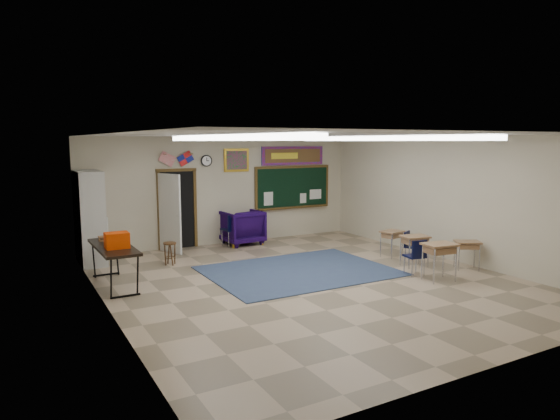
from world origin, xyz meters
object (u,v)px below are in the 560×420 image
folding_table (114,264)px  wooden_stool (170,253)px  wingback_armchair (242,227)px  student_desk_front_right (392,242)px  student_desk_front_left (414,249)px

folding_table → wooden_stool: (1.48, 1.14, -0.17)m
wingback_armchair → wooden_stool: 2.83m
folding_table → wooden_stool: folding_table is taller
student_desk_front_right → folding_table: folding_table is taller
student_desk_front_right → wooden_stool: 5.45m
student_desk_front_left → folding_table: size_ratio=0.36×
student_desk_front_left → wooden_stool: bearing=160.1°
wooden_stool → wingback_armchair: bearing=28.8°
folding_table → student_desk_front_left: bearing=-16.4°
folding_table → wingback_armchair: bearing=31.4°
student_desk_front_left → wooden_stool: student_desk_front_left is taller
wingback_armchair → wooden_stool: bearing=25.2°
student_desk_front_left → folding_table: bearing=175.3°
student_desk_front_left → student_desk_front_right: 1.02m
wingback_armchair → student_desk_front_left: bearing=116.1°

